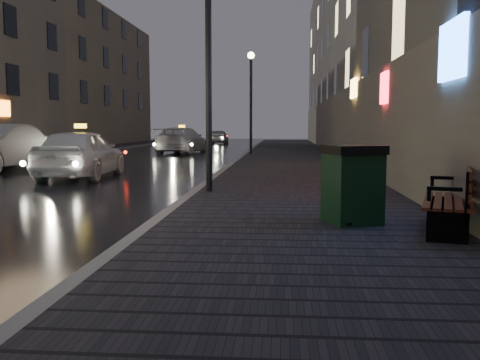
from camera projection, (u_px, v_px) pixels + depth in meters
The scene contains 13 objects.
sidewalk at pixel (290, 157), 26.96m from camera, with size 4.60×58.00×0.15m, color black.
curb at pixel (243, 156), 27.15m from camera, with size 0.20×58.00×0.15m, color slate.
sidewalk_far at pixel (49, 156), 27.96m from camera, with size 2.40×58.00×0.15m, color black.
curb_far at pixel (73, 156), 27.86m from camera, with size 0.20×58.00×0.15m, color slate.
building_near at pixel (347, 39), 30.02m from camera, with size 1.80×50.00×13.00m, color #605B54.
building_far_c at pixel (84, 80), 45.63m from camera, with size 6.00×22.00×11.00m, color #6B6051.
lamp_near at pixel (208, 43), 11.90m from camera, with size 0.36×0.36×5.28m.
lamp_far at pixel (251, 90), 27.77m from camera, with size 0.36×0.36×5.28m.
bench at pixel (454, 199), 7.49m from camera, with size 1.13×1.94×0.94m.
trash_bin at pixel (352, 184), 8.20m from camera, with size 1.00×1.00×1.20m.
taxi_near at pixel (81, 153), 16.70m from camera, with size 1.84×4.58×1.56m, color silver.
taxi_mid at pixel (182, 140), 31.67m from camera, with size 2.14×5.26×1.53m, color #BBBBC2.
car_far at pixel (219, 137), 46.95m from camera, with size 1.51×3.76×1.28m, color gray.
Camera 1 is at (3.52, -6.06, 1.65)m, focal length 40.00 mm.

